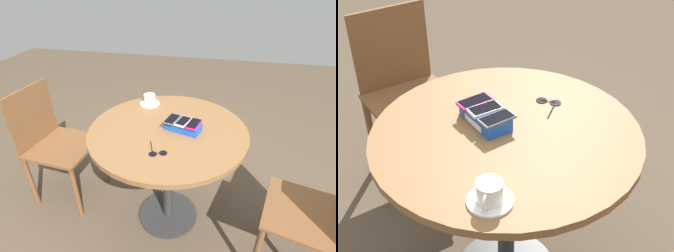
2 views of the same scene
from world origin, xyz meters
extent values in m
plane|color=brown|center=(0.00, 0.00, 0.00)|extent=(8.00, 8.00, 0.00)
cylinder|color=#2D2D2D|center=(0.00, 0.00, 0.01)|extent=(0.43, 0.43, 0.02)
cylinder|color=#2D2D2D|center=(0.00, 0.00, 0.37)|extent=(0.07, 0.07, 0.71)
cylinder|color=brown|center=(0.00, 0.00, 0.74)|extent=(0.96, 0.96, 0.03)
cube|color=blue|center=(-0.09, -0.01, 0.78)|extent=(0.23, 0.16, 0.05)
cube|color=white|center=(-0.10, -0.06, 0.77)|extent=(0.11, 0.03, 0.02)
cube|color=#D11975|center=(-0.15, 0.01, 0.81)|extent=(0.09, 0.14, 0.01)
cube|color=black|center=(-0.15, 0.01, 0.82)|extent=(0.08, 0.12, 0.00)
cube|color=silver|center=(-0.09, -0.01, 0.81)|extent=(0.10, 0.13, 0.01)
cube|color=black|center=(-0.09, -0.01, 0.82)|extent=(0.09, 0.12, 0.00)
cube|color=#515156|center=(-0.02, -0.02, 0.81)|extent=(0.09, 0.14, 0.01)
cube|color=black|center=(-0.02, -0.02, 0.82)|extent=(0.08, 0.12, 0.00)
cylinder|color=white|center=(0.19, -0.30, 0.76)|extent=(0.14, 0.14, 0.01)
cylinder|color=white|center=(0.19, -0.30, 0.80)|extent=(0.08, 0.08, 0.06)
cylinder|color=olive|center=(0.19, -0.30, 0.82)|extent=(0.07, 0.07, 0.00)
torus|color=white|center=(0.21, -0.34, 0.80)|extent=(0.03, 0.05, 0.05)
cylinder|color=black|center=(-0.02, 0.24, 0.76)|extent=(0.04, 0.04, 0.00)
cylinder|color=black|center=(0.03, 0.26, 0.76)|extent=(0.04, 0.04, 0.00)
cylinder|color=black|center=(0.00, 0.25, 0.76)|extent=(0.05, 0.02, 0.00)
cylinder|color=black|center=(0.05, 0.20, 0.76)|extent=(0.04, 0.09, 0.00)
cube|color=brown|center=(0.81, -0.08, 0.45)|extent=(0.47, 0.47, 0.02)
cube|color=brown|center=(1.02, -0.10, 0.68)|extent=(0.06, 0.41, 0.43)
cylinder|color=brown|center=(0.63, 0.13, 0.22)|extent=(0.04, 0.04, 0.44)
cylinder|color=brown|center=(0.60, -0.25, 0.22)|extent=(0.04, 0.04, 0.44)
cylinder|color=brown|center=(1.02, 0.10, 0.22)|extent=(0.04, 0.04, 0.44)
cylinder|color=brown|center=(0.98, -0.29, 0.22)|extent=(0.04, 0.04, 0.44)
cube|color=brown|center=(-0.81, 0.22, 0.45)|extent=(0.52, 0.52, 0.02)
cylinder|color=brown|center=(-0.67, -0.01, 0.22)|extent=(0.04, 0.04, 0.44)
cylinder|color=brown|center=(-1.04, 0.08, 0.22)|extent=(0.04, 0.04, 0.44)
camera|label=1|loc=(-0.27, 1.31, 1.59)|focal=28.00mm
camera|label=2|loc=(0.87, -1.02, 1.70)|focal=50.00mm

